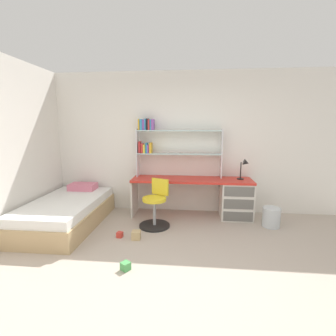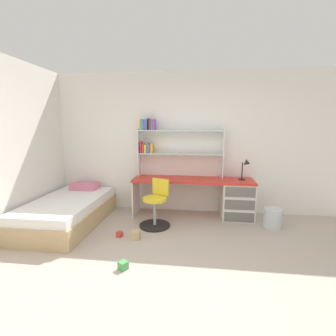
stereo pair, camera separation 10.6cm
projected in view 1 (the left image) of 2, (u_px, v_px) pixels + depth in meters
ground_plane at (180, 283)px, 2.70m from camera, size 6.15×5.68×0.02m
room_shell at (103, 148)px, 3.80m from camera, size 6.15×5.68×2.70m
desk at (224, 196)px, 4.56m from camera, size 2.21×0.56×0.72m
bookshelf_hutch at (166, 142)px, 4.66m from camera, size 1.61×0.22×1.10m
desk_lamp at (245, 166)px, 4.43m from camera, size 0.20×0.16×0.38m
swivel_chair at (155, 208)px, 4.16m from camera, size 0.52×0.52×0.79m
bed_platform at (66, 212)px, 4.21m from camera, size 1.08×1.91×0.57m
waste_bin at (271, 217)px, 4.15m from camera, size 0.29×0.29×0.33m
toy_block_green_0 at (126, 266)px, 2.91m from camera, size 0.13×0.13×0.10m
toy_block_red_1 at (120, 235)px, 3.77m from camera, size 0.10×0.10×0.08m
toy_block_natural_2 at (136, 235)px, 3.71m from camera, size 0.13×0.13×0.13m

